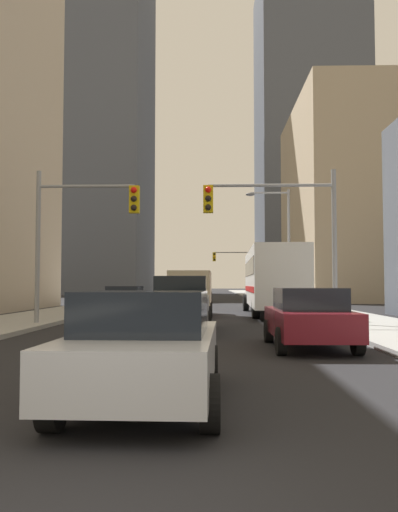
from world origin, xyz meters
The scene contains 15 objects.
sidewalk_left centered at (-7.05, 50.00, 0.07)m, with size 3.93×160.00×0.15m, color #9E9E99.
sidewalk_right centered at (7.05, 50.00, 0.07)m, with size 3.93×160.00×0.15m, color #9E9E99.
city_bus centered at (4.24, 25.12, 1.93)m, with size 2.84×11.57×3.40m.
pickup_truck_grey centered at (-0.09, 15.13, 0.93)m, with size 2.20×5.40×1.90m.
cargo_van_beige centered at (-0.04, 24.08, 1.29)m, with size 2.16×5.24×2.26m.
sedan_silver centered at (0.15, 4.08, 0.77)m, with size 1.95×4.25×1.52m.
sedan_maroon centered at (3.46, 10.40, 0.77)m, with size 1.95×4.21×1.52m.
sedan_navy centered at (-3.30, 23.27, 0.77)m, with size 1.95×4.22×1.52m.
sedan_black centered at (0.05, 44.11, 0.77)m, with size 1.95×4.25×1.52m.
traffic_signal_near_left centered at (-3.97, 17.10, 4.05)m, with size 4.00×0.44×6.00m.
traffic_signal_near_right centered at (3.47, 17.10, 4.10)m, with size 5.08×0.44×6.00m.
traffic_signal_far_right centered at (3.65, 59.79, 4.08)m, with size 4.69×0.44×6.00m.
street_lamp_right centered at (5.33, 29.71, 4.58)m, with size 2.74×0.32×7.50m.
building_left_far_tower centered at (-21.44, 88.04, 29.65)m, with size 22.29×25.12×59.30m, color #4C515B.
building_right_far_highrise centered at (18.28, 90.63, 28.48)m, with size 17.79×20.36×56.96m, color #4C515B.
Camera 1 is at (1.04, -3.05, 1.61)m, focal length 37.17 mm.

